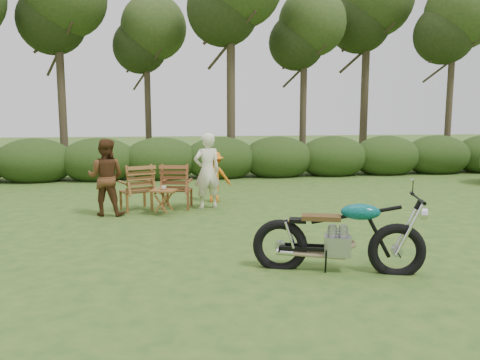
{
  "coord_description": "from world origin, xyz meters",
  "views": [
    {
      "loc": [
        -1.82,
        -6.76,
        2.13
      ],
      "look_at": [
        -0.45,
        1.91,
        0.9
      ],
      "focal_mm": 35.0,
      "sensor_mm": 36.0,
      "label": 1
    }
  ],
  "objects": [
    {
      "name": "side_table",
      "position": [
        -1.9,
        3.2,
        0.27
      ],
      "size": [
        0.65,
        0.61,
        0.54
      ],
      "primitive_type": null,
      "rotation": [
        0.0,
        0.0,
        -0.37
      ],
      "color": "brown",
      "rests_on": "ground"
    },
    {
      "name": "adult_b",
      "position": [
        -3.1,
        3.35,
        0.0
      ],
      "size": [
        0.9,
        0.77,
        1.63
      ],
      "primitive_type": "imported",
      "rotation": [
        0.0,
        0.0,
        2.93
      ],
      "color": "#4F2D16",
      "rests_on": "ground"
    },
    {
      "name": "child",
      "position": [
        -0.67,
        4.56,
        0.0
      ],
      "size": [
        0.87,
        0.59,
        1.24
      ],
      "primitive_type": "imported",
      "rotation": [
        0.0,
        0.0,
        2.97
      ],
      "color": "orange",
      "rests_on": "ground"
    },
    {
      "name": "lawn_chair_right",
      "position": [
        -1.59,
        3.86,
        0.0
      ],
      "size": [
        0.84,
        0.84,
        1.03
      ],
      "primitive_type": null,
      "rotation": [
        0.0,
        0.0,
        2.93
      ],
      "color": "brown",
      "rests_on": "ground"
    },
    {
      "name": "lawn_chair_left",
      "position": [
        -2.51,
        3.81,
        0.0
      ],
      "size": [
        0.92,
        0.92,
        1.03
      ],
      "primitive_type": null,
      "rotation": [
        0.0,
        0.0,
        3.53
      ],
      "color": "brown",
      "rests_on": "ground"
    },
    {
      "name": "tree_line",
      "position": [
        0.5,
        9.74,
        3.81
      ],
      "size": [
        22.52,
        11.62,
        8.14
      ],
      "color": "#3A2F20",
      "rests_on": "ground"
    },
    {
      "name": "ground",
      "position": [
        0.0,
        0.0,
        0.0
      ],
      "size": [
        80.0,
        80.0,
        0.0
      ],
      "primitive_type": "plane",
      "color": "#294D19",
      "rests_on": "ground"
    },
    {
      "name": "adult_a",
      "position": [
        -0.92,
        3.74,
        0.0
      ],
      "size": [
        0.72,
        0.57,
        1.72
      ],
      "primitive_type": "imported",
      "rotation": [
        0.0,
        0.0,
        3.43
      ],
      "color": "#EDE8C3",
      "rests_on": "ground"
    },
    {
      "name": "cup",
      "position": [
        -1.89,
        3.18,
        0.59
      ],
      "size": [
        0.13,
        0.13,
        0.09
      ],
      "primitive_type": "imported",
      "rotation": [
        0.0,
        0.0,
        0.22
      ],
      "color": "beige",
      "rests_on": "side_table"
    },
    {
      "name": "motorcycle",
      "position": [
        0.46,
        -0.85,
        0.0
      ],
      "size": [
        2.34,
        1.47,
        1.25
      ],
      "primitive_type": null,
      "rotation": [
        0.0,
        0.0,
        -0.31
      ],
      "color": "#0B948F",
      "rests_on": "ground"
    }
  ]
}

